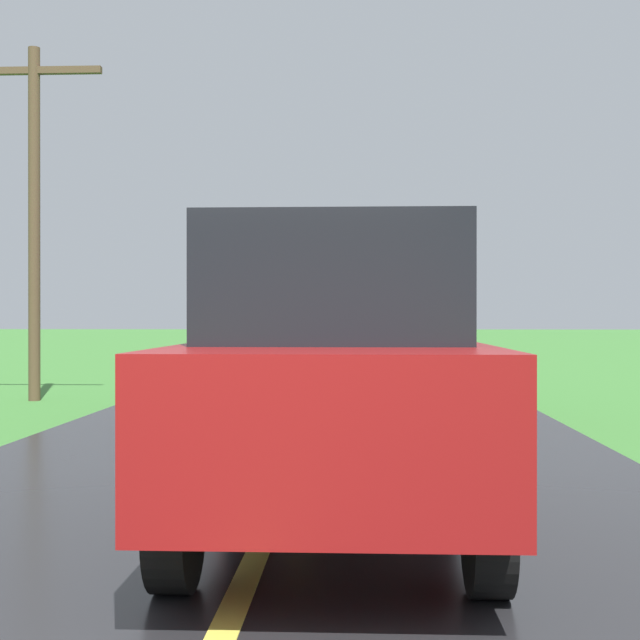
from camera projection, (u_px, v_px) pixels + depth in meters
banana_truck_near at (333, 316)px, 13.16m from camera, size 2.38×5.82×2.80m
utility_pole_roadside at (34, 206)px, 14.93m from camera, size 2.35×0.20×6.11m
following_car at (337, 376)px, 5.47m from camera, size 1.74×4.10×1.92m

